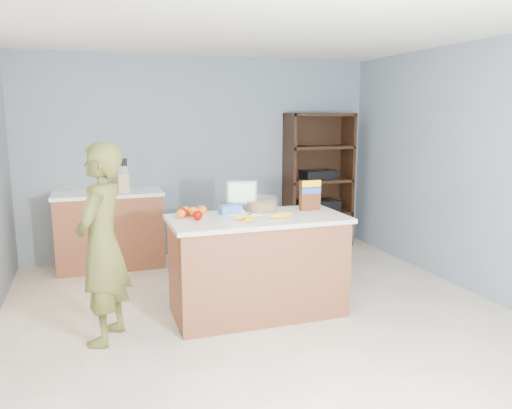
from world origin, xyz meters
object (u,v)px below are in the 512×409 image
object	(u,v)px
person	(102,244)
tv	(242,194)
cereal_box	(310,193)
counter_peninsula	(258,269)
shelving_unit	(317,183)

from	to	relation	value
person	tv	bearing A→B (deg)	133.71
cereal_box	counter_peninsula	bearing A→B (deg)	-167.20
tv	cereal_box	xyz separation A→B (m)	(0.61, -0.19, 0.01)
shelving_unit	person	distance (m)	3.61
person	shelving_unit	bearing A→B (deg)	151.59
counter_peninsula	shelving_unit	world-z (taller)	shelving_unit
counter_peninsula	person	distance (m)	1.39
shelving_unit	tv	world-z (taller)	shelving_unit
counter_peninsula	shelving_unit	xyz separation A→B (m)	(1.55, 2.05, 0.45)
shelving_unit	cereal_box	size ratio (longest dim) A/B	6.30
person	tv	world-z (taller)	person
counter_peninsula	shelving_unit	size ratio (longest dim) A/B	0.87
counter_peninsula	person	size ratio (longest dim) A/B	0.98
counter_peninsula	cereal_box	distance (m)	0.87
tv	cereal_box	size ratio (longest dim) A/B	0.99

